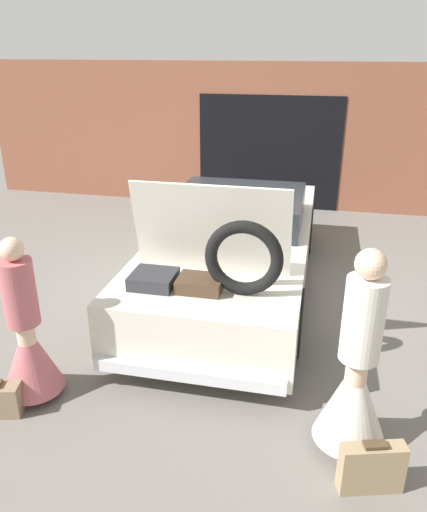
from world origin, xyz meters
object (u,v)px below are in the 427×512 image
at_px(car, 235,247).
at_px(person_right, 355,382).
at_px(person_left, 27,342).
at_px(suitcase_beside_right_person, 371,468).

distance_m(car, person_right, 3.06).
relative_size(car, person_right, 2.78).
height_order(person_left, suitcase_beside_right_person, person_left).
relative_size(person_left, person_right, 0.91).
bearing_deg(suitcase_beside_right_person, person_right, 108.62).
xyz_separation_m(car, person_left, (-1.45, -2.66, -0.02)).
height_order(car, person_left, car).
xyz_separation_m(person_right, suitcase_beside_right_person, (0.15, -0.43, -0.43)).
xyz_separation_m(person_left, suitcase_beside_right_person, (3.03, -0.47, -0.37)).
distance_m(car, suitcase_beside_right_person, 3.53).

